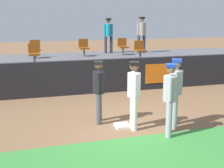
{
  "coord_description": "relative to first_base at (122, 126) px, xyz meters",
  "views": [
    {
      "loc": [
        -2.82,
        -7.55,
        2.98
      ],
      "look_at": [
        -0.29,
        0.9,
        1.0
      ],
      "focal_mm": 48.72,
      "sensor_mm": 36.0,
      "label": 1
    }
  ],
  "objects": [
    {
      "name": "field_wall",
      "position": [
        0.31,
        3.93,
        0.62
      ],
      "size": [
        18.0,
        0.26,
        1.32
      ],
      "color": "black",
      "rests_on": "ground_plane"
    },
    {
      "name": "player_runner_visitor",
      "position": [
        0.95,
        -0.86,
        1.03
      ],
      "size": [
        0.47,
        0.47,
        1.84
      ],
      "rotation": [
        0.0,
        0.0,
        -2.04
      ],
      "color": "#9EA3AD",
      "rests_on": "ground_plane"
    },
    {
      "name": "player_umpire",
      "position": [
        -0.51,
        0.56,
        0.98
      ],
      "size": [
        0.42,
        0.48,
        1.77
      ],
      "rotation": [
        0.0,
        0.0,
        -1.88
      ],
      "color": "#4C4C51",
      "rests_on": "ground_plane"
    },
    {
      "name": "ground_plane",
      "position": [
        0.29,
        0.1,
        -0.04
      ],
      "size": [
        60.0,
        60.0,
        0.0
      ],
      "primitive_type": "plane",
      "color": "brown"
    },
    {
      "name": "seat_front_left",
      "position": [
        -2.03,
        5.37,
        1.48
      ],
      "size": [
        0.45,
        0.44,
        0.84
      ],
      "color": "#4C4C51",
      "rests_on": "bleacher_platform"
    },
    {
      "name": "seat_back_center",
      "position": [
        0.41,
        7.17,
        1.48
      ],
      "size": [
        0.47,
        0.44,
        0.84
      ],
      "color": "#4C4C51",
      "rests_on": "bleacher_platform"
    },
    {
      "name": "spectator_hooded",
      "position": [
        3.66,
        7.73,
        2.1
      ],
      "size": [
        0.52,
        0.42,
        1.89
      ],
      "rotation": [
        0.0,
        0.0,
        3.32
      ],
      "color": "#33384C",
      "rests_on": "bleacher_platform"
    },
    {
      "name": "bleacher_platform",
      "position": [
        0.29,
        6.5,
        0.48
      ],
      "size": [
        18.0,
        4.8,
        1.05
      ],
      "primitive_type": "cube",
      "color": "#59595E",
      "rests_on": "ground_plane"
    },
    {
      "name": "seat_back_left",
      "position": [
        -1.89,
        7.17,
        1.48
      ],
      "size": [
        0.47,
        0.44,
        0.84
      ],
      "color": "#4C4C51",
      "rests_on": "bleacher_platform"
    },
    {
      "name": "player_coach_visitor",
      "position": [
        1.38,
        -0.34,
        1.05
      ],
      "size": [
        0.48,
        0.48,
        1.88
      ],
      "rotation": [
        0.0,
        0.0,
        -2.06
      ],
      "color": "#9EA3AD",
      "rests_on": "ground_plane"
    },
    {
      "name": "player_fielder_home",
      "position": [
        0.27,
        -0.14,
        1.01
      ],
      "size": [
        0.43,
        0.54,
        1.82
      ],
      "rotation": [
        0.0,
        0.0,
        -1.79
      ],
      "color": "white",
      "rests_on": "ground_plane"
    },
    {
      "name": "spectator_capped",
      "position": [
        1.91,
        8.07,
        2.06
      ],
      "size": [
        0.51,
        0.38,
        1.81
      ],
      "rotation": [
        0.0,
        0.0,
        3.27
      ],
      "color": "#33384C",
      "rests_on": "bleacher_platform"
    },
    {
      "name": "grass_foreground_strip",
      "position": [
        0.29,
        -2.13,
        -0.04
      ],
      "size": [
        18.0,
        2.8,
        0.01
      ],
      "primitive_type": "cube",
      "color": "#388438",
      "rests_on": "ground_plane"
    },
    {
      "name": "seat_back_right",
      "position": [
        2.41,
        7.17,
        1.48
      ],
      "size": [
        0.47,
        0.44,
        0.84
      ],
      "color": "#4C4C51",
      "rests_on": "bleacher_platform"
    },
    {
      "name": "seat_front_right",
      "position": [
        2.63,
        5.37,
        1.48
      ],
      "size": [
        0.47,
        0.44,
        0.84
      ],
      "color": "#4C4C51",
      "rests_on": "bleacher_platform"
    },
    {
      "name": "first_base",
      "position": [
        0.0,
        0.0,
        0.0
      ],
      "size": [
        0.4,
        0.4,
        0.08
      ],
      "primitive_type": "cube",
      "color": "white",
      "rests_on": "ground_plane"
    }
  ]
}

